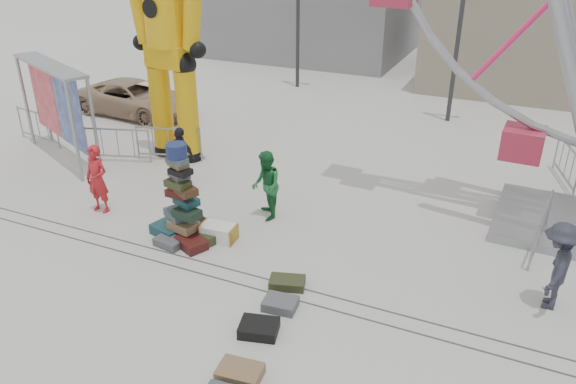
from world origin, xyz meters
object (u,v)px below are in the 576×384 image
at_px(pedestrian_grey, 556,266).
at_px(crash_test_dummy, 168,39).
at_px(barricade_dummy_a, 38,127).
at_px(pedestrian_red, 97,179).
at_px(steamer_trunk, 218,232).
at_px(barricade_dummy_b, 118,145).
at_px(banner_scaffold, 53,89).
at_px(pedestrian_green, 266,186).
at_px(suitcase_tower, 184,213).
at_px(barricade_wheel_front, 541,229).
at_px(barricade_dummy_c, 169,144).
at_px(pedestrian_black, 182,157).
at_px(barricade_wheel_back, 566,164).
at_px(parked_suv, 135,98).

bearing_deg(pedestrian_grey, crash_test_dummy, -100.77).
bearing_deg(barricade_dummy_a, pedestrian_red, -20.96).
bearing_deg(crash_test_dummy, steamer_trunk, -39.92).
relative_size(barricade_dummy_a, pedestrian_grey, 1.11).
bearing_deg(barricade_dummy_b, pedestrian_grey, -28.45).
xyz_separation_m(barricade_dummy_b, pedestrian_grey, (12.35, -2.31, 0.35)).
distance_m(banner_scaffold, pedestrian_red, 4.32).
distance_m(banner_scaffold, pedestrian_green, 7.62).
bearing_deg(crash_test_dummy, barricade_dummy_a, -163.90).
height_order(banner_scaffold, barricade_dummy_a, banner_scaffold).
bearing_deg(banner_scaffold, suitcase_tower, 1.99).
xyz_separation_m(suitcase_tower, barricade_wheel_front, (7.60, 2.85, -0.12)).
bearing_deg(crash_test_dummy, suitcase_tower, -47.86).
distance_m(barricade_dummy_c, pedestrian_black, 1.96).
distance_m(barricade_dummy_c, barricade_wheel_back, 11.67).
bearing_deg(parked_suv, steamer_trunk, -127.72).
xyz_separation_m(pedestrian_red, pedestrian_green, (4.04, 1.44, -0.01)).
relative_size(crash_test_dummy, banner_scaffold, 1.72).
relative_size(crash_test_dummy, barricade_dummy_a, 3.48).
relative_size(banner_scaffold, barricade_dummy_c, 2.02).
xyz_separation_m(suitcase_tower, pedestrian_black, (-1.70, 2.46, 0.18)).
xyz_separation_m(steamer_trunk, barricade_wheel_front, (6.83, 2.61, 0.36)).
distance_m(barricade_dummy_b, pedestrian_black, 2.85).
distance_m(barricade_dummy_b, barricade_dummy_c, 1.55).
xyz_separation_m(barricade_dummy_a, parked_suv, (1.07, 3.76, 0.10)).
xyz_separation_m(suitcase_tower, barricade_dummy_a, (-7.99, 3.28, -0.12)).
distance_m(suitcase_tower, barricade_dummy_c, 4.91).
bearing_deg(pedestrian_green, crash_test_dummy, -153.99).
xyz_separation_m(suitcase_tower, barricade_wheel_back, (8.08, 7.12, -0.12)).
xyz_separation_m(pedestrian_green, pedestrian_black, (-3.00, 0.76, -0.03)).
height_order(barricade_wheel_front, pedestrian_grey, pedestrian_grey).
height_order(suitcase_tower, barricade_dummy_a, suitcase_tower).
xyz_separation_m(crash_test_dummy, pedestrian_red, (0.31, -3.91, -2.77)).
distance_m(suitcase_tower, barricade_dummy_b, 5.42).
xyz_separation_m(banner_scaffold, barricade_dummy_b, (1.69, 0.53, -1.69)).
bearing_deg(pedestrian_grey, barricade_wheel_front, -165.57).
height_order(barricade_wheel_back, pedestrian_green, pedestrian_green).
distance_m(banner_scaffold, barricade_wheel_front, 13.86).
distance_m(barricade_dummy_c, pedestrian_grey, 11.41).
bearing_deg(barricade_wheel_back, barricade_dummy_c, -89.07).
relative_size(banner_scaffold, pedestrian_green, 2.30).
height_order(crash_test_dummy, barricade_wheel_front, crash_test_dummy).
distance_m(suitcase_tower, banner_scaffold, 6.85).
distance_m(crash_test_dummy, pedestrian_black, 3.56).
xyz_separation_m(crash_test_dummy, barricade_dummy_a, (-4.93, -0.89, -3.11)).
bearing_deg(barricade_dummy_b, pedestrian_black, -30.14).
relative_size(steamer_trunk, barricade_dummy_a, 0.41).
bearing_deg(suitcase_tower, parked_suv, 151.94).
relative_size(steamer_trunk, pedestrian_black, 0.49).
xyz_separation_m(barricade_dummy_a, barricade_dummy_b, (3.52, -0.22, 0.00)).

